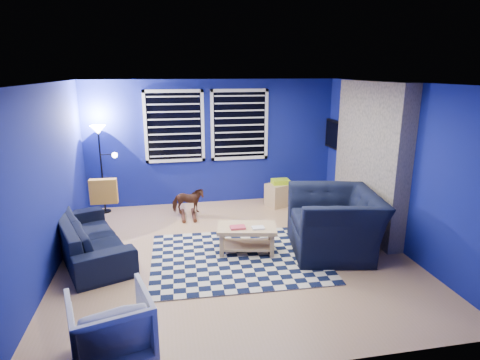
# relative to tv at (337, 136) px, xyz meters

# --- Properties ---
(floor) EXTENTS (5.00, 5.00, 0.00)m
(floor) POSITION_rel_tv_xyz_m (-2.45, -2.00, -1.40)
(floor) COLOR tan
(floor) RESTS_ON ground
(ceiling) EXTENTS (5.00, 5.00, 0.00)m
(ceiling) POSITION_rel_tv_xyz_m (-2.45, -2.00, 1.10)
(ceiling) COLOR white
(ceiling) RESTS_ON wall_back
(wall_back) EXTENTS (5.00, 0.00, 5.00)m
(wall_back) POSITION_rel_tv_xyz_m (-2.45, 0.50, -0.15)
(wall_back) COLOR navy
(wall_back) RESTS_ON floor
(wall_left) EXTENTS (0.00, 5.00, 5.00)m
(wall_left) POSITION_rel_tv_xyz_m (-4.95, -2.00, -0.15)
(wall_left) COLOR navy
(wall_left) RESTS_ON floor
(wall_right) EXTENTS (0.00, 5.00, 5.00)m
(wall_right) POSITION_rel_tv_xyz_m (0.05, -2.00, -0.15)
(wall_right) COLOR navy
(wall_right) RESTS_ON floor
(fireplace) EXTENTS (0.65, 2.00, 2.50)m
(fireplace) POSITION_rel_tv_xyz_m (-0.09, -1.50, -0.20)
(fireplace) COLOR gray
(fireplace) RESTS_ON floor
(window_left) EXTENTS (1.17, 0.06, 1.42)m
(window_left) POSITION_rel_tv_xyz_m (-3.20, 0.46, 0.20)
(window_left) COLOR black
(window_left) RESTS_ON wall_back
(window_right) EXTENTS (1.17, 0.06, 1.42)m
(window_right) POSITION_rel_tv_xyz_m (-1.90, 0.46, 0.20)
(window_right) COLOR black
(window_right) RESTS_ON wall_back
(tv) EXTENTS (0.07, 1.00, 0.58)m
(tv) POSITION_rel_tv_xyz_m (0.00, 0.00, 0.00)
(tv) COLOR black
(tv) RESTS_ON wall_right
(rug) EXTENTS (2.55, 2.07, 0.02)m
(rug) POSITION_rel_tv_xyz_m (-2.43, -2.18, -1.39)
(rug) COLOR black
(rug) RESTS_ON floor
(sofa) EXTENTS (2.20, 1.47, 0.60)m
(sofa) POSITION_rel_tv_xyz_m (-4.55, -1.70, -1.10)
(sofa) COLOR black
(sofa) RESTS_ON floor
(armchair_big) EXTENTS (1.59, 1.45, 0.92)m
(armchair_big) POSITION_rel_tv_xyz_m (-0.95, -2.20, -0.94)
(armchair_big) COLOR black
(armchair_big) RESTS_ON floor
(armchair_bent) EXTENTS (0.89, 0.91, 0.67)m
(armchair_bent) POSITION_rel_tv_xyz_m (-3.98, -4.04, -1.06)
(armchair_bent) COLOR gray
(armchair_bent) RESTS_ON floor
(rocking_horse) EXTENTS (0.32, 0.61, 0.50)m
(rocking_horse) POSITION_rel_tv_xyz_m (-3.03, -0.35, -1.08)
(rocking_horse) COLOR #492917
(rocking_horse) RESTS_ON floor
(coffee_table) EXTENTS (0.95, 0.66, 0.44)m
(coffee_table) POSITION_rel_tv_xyz_m (-2.26, -2.02, -1.10)
(coffee_table) COLOR tan
(coffee_table) RESTS_ON rug
(cabinet) EXTENTS (0.64, 0.54, 0.54)m
(cabinet) POSITION_rel_tv_xyz_m (-1.14, -0.00, -1.16)
(cabinet) COLOR tan
(cabinet) RESTS_ON floor
(floor_lamp) EXTENTS (0.46, 0.28, 1.68)m
(floor_lamp) POSITION_rel_tv_xyz_m (-4.58, 0.25, -0.02)
(floor_lamp) COLOR black
(floor_lamp) RESTS_ON floor
(throw_pillow) EXTENTS (0.42, 0.14, 0.40)m
(throw_pillow) POSITION_rel_tv_xyz_m (-4.40, -1.06, -0.60)
(throw_pillow) COLOR gold
(throw_pillow) RESTS_ON sofa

